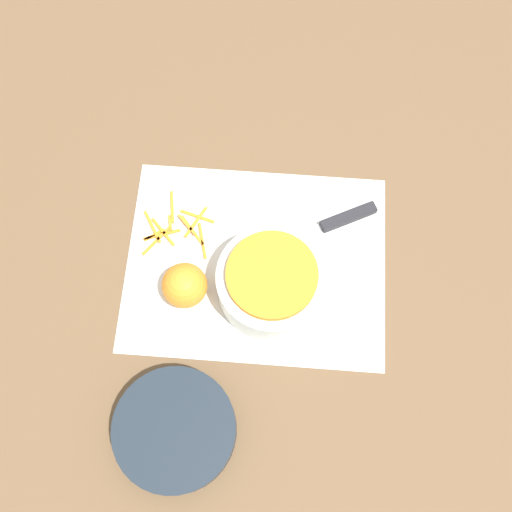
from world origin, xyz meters
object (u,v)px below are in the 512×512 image
object	(u,v)px
bowl_speckled	(271,282)
knife	(336,222)
orange_left	(185,285)
bowl_dark	(175,430)

from	to	relation	value
bowl_speckled	knife	size ratio (longest dim) A/B	0.84
bowl_speckled	knife	bearing A→B (deg)	-129.24
bowl_speckled	orange_left	distance (m)	0.15
orange_left	bowl_dark	bearing A→B (deg)	92.40
bowl_speckled	bowl_dark	distance (m)	0.28
bowl_dark	knife	xyz separation A→B (m)	(-0.25, -0.38, -0.01)
bowl_dark	orange_left	xyz separation A→B (m)	(0.01, -0.23, 0.02)
bowl_dark	orange_left	distance (m)	0.23
bowl_speckled	orange_left	world-z (taller)	bowl_speckled
bowl_dark	knife	size ratio (longest dim) A/B	0.88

